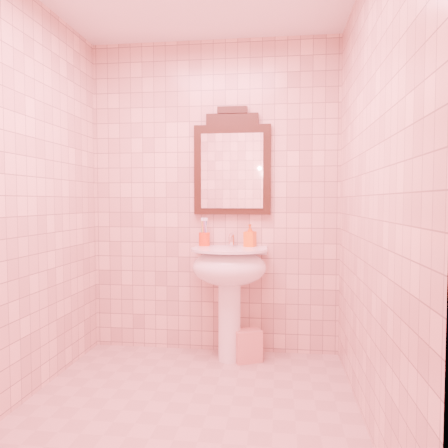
# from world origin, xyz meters

# --- Properties ---
(floor) EXTENTS (2.20, 2.20, 0.00)m
(floor) POSITION_xyz_m (0.00, 0.00, 0.00)
(floor) COLOR tan
(floor) RESTS_ON ground
(back_wall) EXTENTS (2.00, 0.02, 2.50)m
(back_wall) POSITION_xyz_m (0.00, 1.10, 1.25)
(back_wall) COLOR beige
(back_wall) RESTS_ON floor
(pedestal_sink) EXTENTS (0.58, 0.58, 0.86)m
(pedestal_sink) POSITION_xyz_m (0.16, 0.87, 0.66)
(pedestal_sink) COLOR white
(pedestal_sink) RESTS_ON floor
(faucet) EXTENTS (0.04, 0.16, 0.11)m
(faucet) POSITION_xyz_m (0.16, 1.01, 0.92)
(faucet) COLOR white
(faucet) RESTS_ON pedestal_sink
(mirror) EXTENTS (0.61, 0.06, 0.85)m
(mirror) POSITION_xyz_m (0.16, 1.07, 1.51)
(mirror) COLOR black
(mirror) RESTS_ON back_wall
(toothbrush_cup) EXTENTS (0.09, 0.09, 0.20)m
(toothbrush_cup) POSITION_xyz_m (-0.06, 1.02, 0.92)
(toothbrush_cup) COLOR red
(toothbrush_cup) RESTS_ON pedestal_sink
(soap_dispenser) EXTENTS (0.10, 0.10, 0.18)m
(soap_dispenser) POSITION_xyz_m (0.30, 1.00, 0.95)
(soap_dispenser) COLOR #E45D13
(soap_dispenser) RESTS_ON pedestal_sink
(towel) EXTENTS (0.23, 0.20, 0.24)m
(towel) POSITION_xyz_m (0.30, 0.88, 0.12)
(towel) COLOR #D67E7E
(towel) RESTS_ON floor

